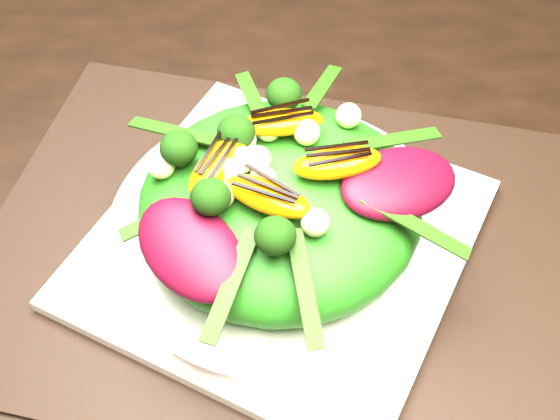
# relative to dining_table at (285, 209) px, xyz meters

# --- Properties ---
(dining_table) EXTENTS (1.60, 0.90, 0.75)m
(dining_table) POSITION_rel_dining_table_xyz_m (0.00, 0.00, 0.00)
(dining_table) COLOR black
(dining_table) RESTS_ON floor
(placemat) EXTENTS (0.51, 0.42, 0.00)m
(placemat) POSITION_rel_dining_table_xyz_m (-0.00, -0.06, 0.02)
(placemat) COLOR black
(placemat) RESTS_ON dining_table
(plate_base) EXTENTS (0.35, 0.35, 0.01)m
(plate_base) POSITION_rel_dining_table_xyz_m (-0.00, -0.06, 0.03)
(plate_base) COLOR white
(plate_base) RESTS_ON placemat
(salad_bowl) EXTENTS (0.34, 0.34, 0.02)m
(salad_bowl) POSITION_rel_dining_table_xyz_m (-0.00, -0.06, 0.04)
(salad_bowl) COLOR white
(salad_bowl) RESTS_ON plate_base
(lettuce_mound) EXTENTS (0.23, 0.23, 0.07)m
(lettuce_mound) POSITION_rel_dining_table_xyz_m (-0.00, -0.06, 0.08)
(lettuce_mound) COLOR #257015
(lettuce_mound) RESTS_ON salad_bowl
(radicchio_leaf) EXTENTS (0.10, 0.09, 0.02)m
(radicchio_leaf) POSITION_rel_dining_table_xyz_m (0.08, -0.06, 0.11)
(radicchio_leaf) COLOR #430716
(radicchio_leaf) RESTS_ON lettuce_mound
(orange_segment) EXTENTS (0.07, 0.04, 0.02)m
(orange_segment) POSITION_rel_dining_table_xyz_m (0.00, -0.04, 0.12)
(orange_segment) COLOR orange
(orange_segment) RESTS_ON lettuce_mound
(broccoli_floret) EXTENTS (0.04, 0.04, 0.04)m
(broccoli_floret) POSITION_rel_dining_table_xyz_m (-0.06, -0.03, 0.12)
(broccoli_floret) COLOR black
(broccoli_floret) RESTS_ON lettuce_mound
(macadamia_nut) EXTENTS (0.02, 0.02, 0.02)m
(macadamia_nut) POSITION_rel_dining_table_xyz_m (0.02, -0.08, 0.12)
(macadamia_nut) COLOR #F2EEAA
(macadamia_nut) RESTS_ON lettuce_mound
(balsamic_drizzle) EXTENTS (0.04, 0.01, 0.00)m
(balsamic_drizzle) POSITION_rel_dining_table_xyz_m (0.00, -0.04, 0.13)
(balsamic_drizzle) COLOR black
(balsamic_drizzle) RESTS_ON orange_segment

